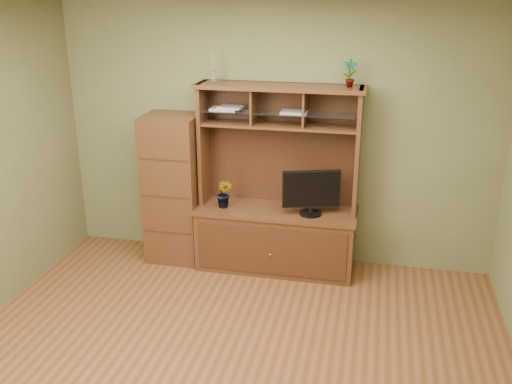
% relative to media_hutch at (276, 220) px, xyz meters
% --- Properties ---
extents(room, '(4.54, 4.04, 2.74)m').
position_rel_media_hutch_xyz_m(room, '(-0.07, -1.73, 0.83)').
color(room, brown).
rests_on(room, ground).
extents(media_hutch, '(1.66, 0.61, 1.90)m').
position_rel_media_hutch_xyz_m(media_hutch, '(0.00, 0.00, 0.00)').
color(media_hutch, '#3F2012').
rests_on(media_hutch, room).
extents(monitor, '(0.56, 0.22, 0.45)m').
position_rel_media_hutch_xyz_m(monitor, '(0.36, -0.08, 0.37)').
color(monitor, black).
rests_on(monitor, media_hutch).
extents(orchid_plant, '(0.20, 0.18, 0.31)m').
position_rel_media_hutch_xyz_m(orchid_plant, '(-0.53, -0.08, 0.28)').
color(orchid_plant, '#24551D').
rests_on(orchid_plant, media_hutch).
extents(top_plant, '(0.15, 0.11, 0.26)m').
position_rel_media_hutch_xyz_m(top_plant, '(0.66, 0.08, 1.51)').
color(top_plant, '#2B6222').
rests_on(top_plant, media_hutch).
extents(reed_diffuser, '(0.06, 0.06, 0.31)m').
position_rel_media_hutch_xyz_m(reed_diffuser, '(-0.66, 0.08, 1.50)').
color(reed_diffuser, silver).
rests_on(reed_diffuser, media_hutch).
extents(magazines, '(0.97, 0.21, 0.04)m').
position_rel_media_hutch_xyz_m(magazines, '(-0.30, 0.08, 1.13)').
color(magazines, '#B9B9BE').
rests_on(magazines, media_hutch).
extents(side_cabinet, '(0.56, 0.51, 1.57)m').
position_rel_media_hutch_xyz_m(side_cabinet, '(-1.10, -0.00, 0.26)').
color(side_cabinet, '#3F2012').
rests_on(side_cabinet, room).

